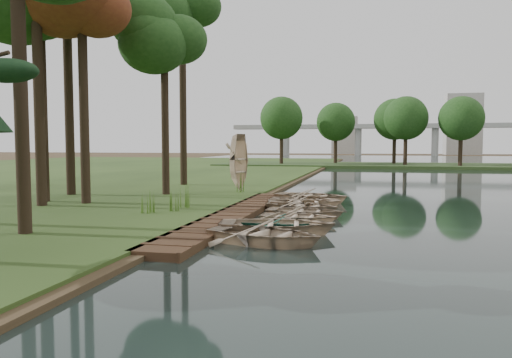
% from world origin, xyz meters
% --- Properties ---
extents(ground, '(300.00, 300.00, 0.00)m').
position_xyz_m(ground, '(0.00, 0.00, 0.00)').
color(ground, '#3D2F1D').
extents(boardwalk, '(1.60, 16.00, 0.30)m').
position_xyz_m(boardwalk, '(-1.60, 0.00, 0.15)').
color(boardwalk, '#372315').
rests_on(boardwalk, ground).
extents(peninsula, '(50.00, 14.00, 0.45)m').
position_xyz_m(peninsula, '(8.00, 50.00, 0.23)').
color(peninsula, '#2D431E').
rests_on(peninsula, ground).
extents(far_trees, '(45.60, 5.60, 8.80)m').
position_xyz_m(far_trees, '(4.67, 50.00, 6.43)').
color(far_trees, black).
rests_on(far_trees, peninsula).
extents(bridge, '(95.90, 4.00, 8.60)m').
position_xyz_m(bridge, '(12.31, 120.00, 7.08)').
color(bridge, '#A5A5A0').
rests_on(bridge, ground).
extents(building_a, '(10.00, 8.00, 18.00)m').
position_xyz_m(building_a, '(30.00, 140.00, 9.00)').
color(building_a, '#A5A5A0').
rests_on(building_a, ground).
extents(building_b, '(8.00, 8.00, 12.00)m').
position_xyz_m(building_b, '(-5.00, 145.00, 6.00)').
color(building_b, '#A5A5A0').
rests_on(building_b, ground).
extents(rowboat_0, '(4.21, 3.43, 0.77)m').
position_xyz_m(rowboat_0, '(0.80, -5.06, 0.43)').
color(rowboat_0, tan).
rests_on(rowboat_0, water).
extents(rowboat_1, '(4.33, 3.38, 0.82)m').
position_xyz_m(rowboat_1, '(0.89, -3.39, 0.46)').
color(rowboat_1, tan).
rests_on(rowboat_1, water).
extents(rowboat_2, '(3.19, 2.43, 0.62)m').
position_xyz_m(rowboat_2, '(0.92, -2.38, 0.36)').
color(rowboat_2, '#2B7764').
rests_on(rowboat_2, water).
extents(rowboat_3, '(3.05, 2.21, 0.62)m').
position_xyz_m(rowboat_3, '(1.21, -0.74, 0.36)').
color(rowboat_3, tan).
rests_on(rowboat_3, water).
extents(rowboat_4, '(3.34, 2.44, 0.67)m').
position_xyz_m(rowboat_4, '(1.27, 0.68, 0.39)').
color(rowboat_4, tan).
rests_on(rowboat_4, water).
extents(rowboat_5, '(4.00, 3.36, 0.71)m').
position_xyz_m(rowboat_5, '(0.94, 2.38, 0.40)').
color(rowboat_5, tan).
rests_on(rowboat_5, water).
extents(rowboat_6, '(4.08, 3.34, 0.74)m').
position_xyz_m(rowboat_6, '(0.86, 3.76, 0.42)').
color(rowboat_6, tan).
rests_on(rowboat_6, water).
extents(rowboat_7, '(3.47, 2.49, 0.71)m').
position_xyz_m(rowboat_7, '(0.73, 4.85, 0.41)').
color(rowboat_7, tan).
rests_on(rowboat_7, water).
extents(rowboat_8, '(4.43, 3.58, 0.81)m').
position_xyz_m(rowboat_8, '(0.86, 6.35, 0.46)').
color(rowboat_8, tan).
rests_on(rowboat_8, water).
extents(stored_rowboat, '(3.95, 3.25, 0.71)m').
position_xyz_m(stored_rowboat, '(-3.67, 8.60, 0.66)').
color(stored_rowboat, tan).
rests_on(stored_rowboat, bank).
extents(tree_3, '(4.58, 4.58, 11.59)m').
position_xyz_m(tree_3, '(-11.80, 1.63, 9.83)').
color(tree_3, black).
rests_on(tree_3, bank).
extents(tree_4, '(3.71, 3.71, 10.49)m').
position_xyz_m(tree_4, '(-7.39, 6.31, 9.06)').
color(tree_4, black).
rests_on(tree_4, bank).
extents(tree_6, '(4.42, 4.42, 13.89)m').
position_xyz_m(tree_6, '(-8.90, 12.88, 12.09)').
color(tree_6, black).
rests_on(tree_6, bank).
extents(reeds_0, '(0.60, 0.60, 0.85)m').
position_xyz_m(reeds_0, '(-4.12, -0.37, 0.73)').
color(reeds_0, '#3F661E').
rests_on(reeds_0, bank).
extents(reeds_1, '(0.60, 0.60, 0.90)m').
position_xyz_m(reeds_1, '(-5.03, -1.00, 0.75)').
color(reeds_1, '#3F661E').
rests_on(reeds_1, bank).
extents(reeds_2, '(0.60, 0.60, 1.12)m').
position_xyz_m(reeds_2, '(-4.18, 0.90, 0.86)').
color(reeds_2, '#3F661E').
rests_on(reeds_2, bank).
extents(reeds_3, '(0.60, 0.60, 1.12)m').
position_xyz_m(reeds_3, '(-3.61, 8.48, 0.86)').
color(reeds_3, '#3F661E').
rests_on(reeds_3, bank).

